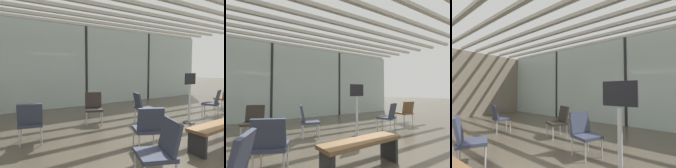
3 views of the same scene
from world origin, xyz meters
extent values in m
plane|color=#4C4438|center=(0.00, 0.00, 0.00)|extent=(60.00, 60.00, 0.00)
cube|color=#A3B7B2|center=(0.00, 5.20, 1.68)|extent=(14.00, 0.08, 3.35)
cube|color=black|center=(0.00, 5.20, 1.68)|extent=(0.10, 0.12, 3.35)
cube|color=black|center=(3.50, 5.20, 1.68)|extent=(0.10, 0.12, 3.35)
cube|color=#B7B2A8|center=(0.00, 1.24, 3.40)|extent=(13.72, 0.12, 0.10)
cube|color=#B7B2A8|center=(0.00, 1.90, 3.40)|extent=(13.72, 0.12, 0.10)
cube|color=#B7B2A8|center=(0.00, 2.56, 3.40)|extent=(13.72, 0.12, 0.10)
cube|color=#B7B2A8|center=(0.00, 3.22, 3.40)|extent=(13.72, 0.12, 0.10)
cube|color=#B7B2A8|center=(0.00, 3.88, 3.40)|extent=(13.72, 0.12, 0.10)
cube|color=#B7B2A8|center=(0.00, 4.54, 3.40)|extent=(13.72, 0.12, 0.10)
cube|color=#B7B2A8|center=(0.00, 5.20, 3.40)|extent=(13.72, 0.12, 0.10)
ellipsoid|color=#B2BCD6|center=(1.28, 10.96, 1.94)|extent=(12.17, 3.87, 3.87)
sphere|color=black|center=(-1.17, 9.17, 2.23)|extent=(0.28, 0.28, 0.28)
sphere|color=black|center=(-0.27, 9.17, 2.23)|extent=(0.28, 0.28, 0.28)
sphere|color=black|center=(0.63, 9.17, 2.23)|extent=(0.28, 0.28, 0.28)
sphere|color=black|center=(1.53, 9.17, 2.23)|extent=(0.28, 0.28, 0.28)
sphere|color=black|center=(2.43, 9.17, 2.23)|extent=(0.28, 0.28, 0.28)
cube|color=#33384C|center=(2.70, 1.23, 0.40)|extent=(0.62, 0.62, 0.06)
cube|color=#33384C|center=(2.78, 1.03, 0.65)|extent=(0.50, 0.31, 0.44)
cylinder|color=#BCBCC1|center=(2.82, 1.50, 0.18)|extent=(0.03, 0.03, 0.37)
cylinder|color=#BCBCC1|center=(2.43, 1.35, 0.18)|extent=(0.03, 0.03, 0.37)
cylinder|color=#BCBCC1|center=(2.97, 1.11, 0.18)|extent=(0.03, 0.03, 0.37)
cylinder|color=#BCBCC1|center=(2.58, 0.96, 0.18)|extent=(0.03, 0.03, 0.37)
cube|color=#33384C|center=(-1.03, 0.20, 0.40)|extent=(0.64, 0.64, 0.06)
cube|color=#33384C|center=(-1.12, 0.01, 0.65)|extent=(0.50, 0.33, 0.44)
cylinder|color=#BCBCC1|center=(-0.76, 0.31, 0.18)|extent=(0.03, 0.03, 0.37)
cylinder|color=#BCBCC1|center=(-1.14, 0.48, 0.18)|extent=(0.03, 0.03, 0.37)
cylinder|color=#BCBCC1|center=(-0.93, -0.08, 0.18)|extent=(0.03, 0.03, 0.37)
cylinder|color=#BCBCC1|center=(-1.31, 0.10, 0.18)|extent=(0.03, 0.03, 0.37)
cube|color=#33384C|center=(0.33, 1.83, 0.40)|extent=(0.60, 0.60, 0.06)
cube|color=#33384C|center=(0.12, 1.89, 0.65)|extent=(0.28, 0.50, 0.44)
cylinder|color=#BCBCC1|center=(0.46, 1.56, 0.18)|extent=(0.03, 0.03, 0.37)
cylinder|color=#BCBCC1|center=(0.59, 1.96, 0.18)|extent=(0.03, 0.03, 0.37)
cylinder|color=#BCBCC1|center=(0.06, 1.69, 0.18)|extent=(0.03, 0.03, 0.37)
cylinder|color=#BCBCC1|center=(0.19, 2.09, 0.18)|extent=(0.03, 0.03, 0.37)
cube|color=#28231E|center=(-1.04, 2.44, 0.40)|extent=(0.63, 0.63, 0.06)
cube|color=#28231E|center=(-0.95, 2.64, 0.65)|extent=(0.50, 0.31, 0.44)
cylinder|color=#BCBCC1|center=(-1.31, 2.33, 0.18)|extent=(0.03, 0.03, 0.37)
cylinder|color=#BCBCC1|center=(-0.92, 2.17, 0.18)|extent=(0.03, 0.03, 0.37)
cylinder|color=#BCBCC1|center=(-1.15, 2.72, 0.18)|extent=(0.03, 0.03, 0.37)
cylinder|color=#BCBCC1|center=(-0.76, 2.55, 0.18)|extent=(0.03, 0.03, 0.37)
cube|color=brown|center=(4.16, 1.62, 0.40)|extent=(0.56, 0.56, 0.06)
cube|color=brown|center=(4.13, 1.41, 0.65)|extent=(0.50, 0.22, 0.44)
cylinder|color=#BCBCC1|center=(4.41, 1.79, 0.18)|extent=(0.03, 0.03, 0.37)
cylinder|color=#BCBCC1|center=(3.99, 1.87, 0.18)|extent=(0.03, 0.03, 0.37)
cylinder|color=#BCBCC1|center=(4.34, 1.38, 0.18)|extent=(0.03, 0.03, 0.37)
cylinder|color=#BCBCC1|center=(3.92, 1.45, 0.18)|extent=(0.03, 0.03, 0.37)
cube|color=#33384C|center=(-1.52, -0.80, 0.65)|extent=(0.31, 0.50, 0.44)
cube|color=brown|center=(0.22, -0.46, 0.44)|extent=(1.52, 0.47, 0.06)
cube|color=#262628|center=(-0.45, -0.48, 0.21)|extent=(0.06, 0.36, 0.41)
cube|color=#262628|center=(0.89, -0.43, 0.21)|extent=(0.06, 0.36, 0.41)
cylinder|color=#333333|center=(1.32, 1.01, 0.01)|extent=(0.32, 0.32, 0.03)
cylinder|color=#B2B2B7|center=(1.32, 1.01, 0.55)|extent=(0.06, 0.06, 1.10)
cube|color=black|center=(1.32, 1.01, 1.28)|extent=(0.44, 0.03, 0.32)
camera|label=1|loc=(-3.61, -2.65, 1.56)|focal=32.21mm
camera|label=2|loc=(-1.65, -2.61, 1.25)|focal=27.70mm
camera|label=3|loc=(2.08, -1.02, 1.31)|focal=26.05mm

